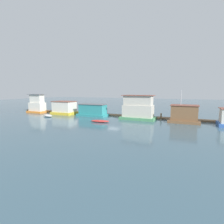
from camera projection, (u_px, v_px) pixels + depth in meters
name	position (u px, v px, depth m)	size (l,w,h in m)	color
ground_plane	(114.00, 118.00, 38.88)	(200.00, 200.00, 0.00)	#426070
dock_walkway	(119.00, 115.00, 41.62)	(59.60, 1.99, 0.30)	brown
houseboat_orange	(37.00, 105.00, 47.89)	(5.17, 3.21, 5.07)	orange
houseboat_yellow	(64.00, 108.00, 44.57)	(5.82, 4.19, 3.34)	gold
houseboat_teal	(93.00, 110.00, 41.48)	(7.23, 3.50, 2.87)	teal
houseboat_green	(138.00, 108.00, 36.49)	(7.19, 4.06, 5.09)	#4C9360
houseboat_brown	(184.00, 114.00, 32.91)	(5.64, 3.83, 6.11)	brown
dinghy_white	(48.00, 116.00, 40.30)	(3.32, 2.14, 0.54)	white
dinghy_red	(100.00, 121.00, 33.36)	(3.78, 1.84, 0.44)	red
mooring_post_near_left	(106.00, 111.00, 41.58)	(0.22, 0.22, 2.17)	#846B4C
mooring_post_far_right	(161.00, 116.00, 36.36)	(0.31, 0.31, 1.34)	#846B4C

